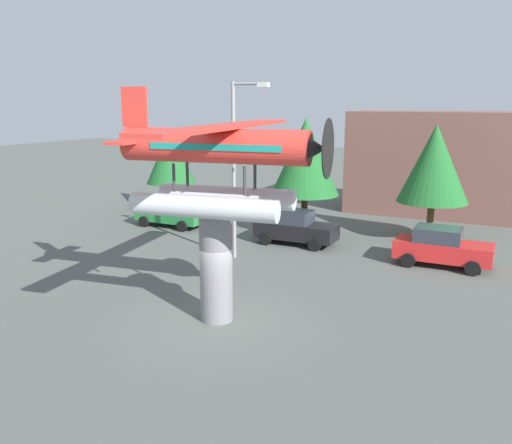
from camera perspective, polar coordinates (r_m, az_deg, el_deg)
The scene contains 11 objects.
ground_plane at distance 18.61m, azimuth -4.17°, elevation -10.28°, with size 140.00×140.00×0.00m, color #515651.
display_pedestal at distance 17.96m, azimuth -4.26°, elevation -4.79°, with size 1.10×1.10×3.73m, color slate.
floatplane_monument at distance 17.19m, azimuth -4.05°, elevation 6.49°, with size 7.08×10.45×4.00m.
car_near_green at distance 32.20m, azimuth -9.10°, elevation 1.11°, with size 4.20×2.02×1.76m.
car_mid_black at distance 27.85m, azimuth 4.19°, elevation -0.57°, with size 4.20×2.02×1.76m.
car_far_red at distance 25.46m, azimuth 19.17°, elevation -2.52°, with size 4.20×2.02×1.76m.
streetlight_primary at distance 24.63m, azimuth -2.00°, elevation 6.73°, with size 1.84×0.28×8.12m.
storefront_building at distance 37.22m, azimuth 19.13°, elevation 5.92°, with size 11.61×5.24×6.64m, color brown.
tree_west at distance 37.04m, azimuth -9.08°, elevation 6.93°, with size 3.32×3.32×5.50m.
tree_east at distance 29.53m, azimuth 5.28°, elevation 6.89°, with size 3.75×3.75×6.40m.
tree_center_back at distance 29.38m, azimuth 18.44°, elevation 5.90°, with size 3.65×3.65×6.15m.
Camera 1 is at (8.77, -14.73, 7.24)m, focal length 37.59 mm.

